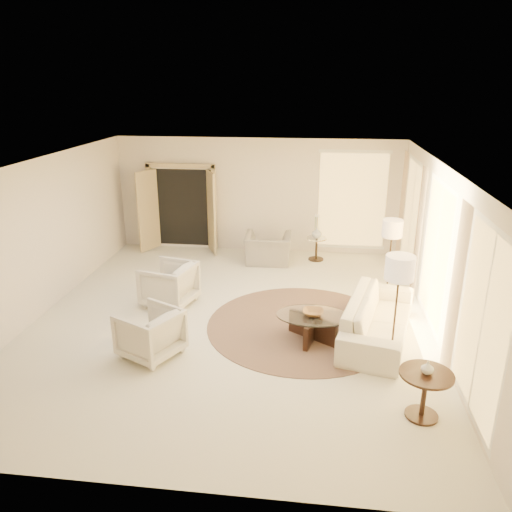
# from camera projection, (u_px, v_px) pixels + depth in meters

# --- Properties ---
(room) EXTENTS (7.04, 8.04, 2.83)m
(room) POSITION_uv_depth(u_px,v_px,m) (230.00, 246.00, 8.57)
(room) COLOR beige
(room) RESTS_ON ground
(windows_right) EXTENTS (0.10, 6.40, 2.40)m
(windows_right) POSITION_uv_depth(u_px,v_px,m) (436.00, 255.00, 8.28)
(windows_right) COLOR #FFCD66
(windows_right) RESTS_ON room
(window_back_corner) EXTENTS (1.70, 0.10, 2.40)m
(window_back_corner) POSITION_uv_depth(u_px,v_px,m) (352.00, 201.00, 12.01)
(window_back_corner) COLOR #FFCD66
(window_back_corner) RESTS_ON room
(curtains_right) EXTENTS (0.06, 5.20, 2.60)m
(curtains_right) POSITION_uv_depth(u_px,v_px,m) (422.00, 242.00, 9.14)
(curtains_right) COLOR tan
(curtains_right) RESTS_ON room
(french_doors) EXTENTS (1.95, 0.66, 2.16)m
(french_doors) POSITION_uv_depth(u_px,v_px,m) (182.00, 208.00, 12.47)
(french_doors) COLOR tan
(french_doors) RESTS_ON room
(area_rug) EXTENTS (3.80, 3.80, 0.01)m
(area_rug) POSITION_uv_depth(u_px,v_px,m) (302.00, 326.00, 8.80)
(area_rug) COLOR #3D2820
(area_rug) RESTS_ON room
(sofa) EXTENTS (1.50, 2.58, 0.71)m
(sofa) POSITION_uv_depth(u_px,v_px,m) (378.00, 318.00, 8.30)
(sofa) COLOR beige
(sofa) RESTS_ON room
(armchair_left) EXTENTS (1.02, 1.06, 0.91)m
(armchair_left) POSITION_uv_depth(u_px,v_px,m) (169.00, 282.00, 9.51)
(armchair_left) COLOR beige
(armchair_left) RESTS_ON room
(armchair_right) EXTENTS (1.06, 1.08, 0.85)m
(armchair_right) POSITION_uv_depth(u_px,v_px,m) (150.00, 331.00, 7.73)
(armchair_right) COLOR beige
(armchair_right) RESTS_ON room
(accent_chair) EXTENTS (1.09, 0.73, 0.93)m
(accent_chair) POSITION_uv_depth(u_px,v_px,m) (268.00, 244.00, 11.69)
(accent_chair) COLOR gray
(accent_chair) RESTS_ON room
(coffee_table) EXTENTS (1.59, 1.59, 0.45)m
(coffee_table) POSITION_uv_depth(u_px,v_px,m) (313.00, 324.00, 8.27)
(coffee_table) COLOR black
(coffee_table) RESTS_ON room
(end_table) EXTENTS (0.68, 0.68, 0.64)m
(end_table) POSITION_uv_depth(u_px,v_px,m) (425.00, 387.00, 6.29)
(end_table) COLOR black
(end_table) RESTS_ON room
(side_table) EXTENTS (0.47, 0.47, 0.55)m
(side_table) POSITION_uv_depth(u_px,v_px,m) (316.00, 247.00, 11.93)
(side_table) COLOR black
(side_table) RESTS_ON room
(floor_lamp_near) EXTENTS (0.39, 0.39, 1.60)m
(floor_lamp_near) POSITION_uv_depth(u_px,v_px,m) (392.00, 232.00, 9.49)
(floor_lamp_near) COLOR black
(floor_lamp_near) RESTS_ON room
(floor_lamp_far) EXTENTS (0.42, 0.42, 1.74)m
(floor_lamp_far) POSITION_uv_depth(u_px,v_px,m) (399.00, 273.00, 7.18)
(floor_lamp_far) COLOR black
(floor_lamp_far) RESTS_ON room
(bowl) EXTENTS (0.36, 0.36, 0.08)m
(bowl) POSITION_uv_depth(u_px,v_px,m) (313.00, 313.00, 8.20)
(bowl) COLOR brown
(bowl) RESTS_ON coffee_table
(end_vase) EXTENTS (0.17, 0.17, 0.17)m
(end_vase) POSITION_uv_depth(u_px,v_px,m) (427.00, 368.00, 6.20)
(end_vase) COLOR silver
(end_vase) RESTS_ON end_table
(side_vase) EXTENTS (0.31, 0.31, 0.26)m
(side_vase) POSITION_uv_depth(u_px,v_px,m) (317.00, 233.00, 11.81)
(side_vase) COLOR silver
(side_vase) RESTS_ON side_table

